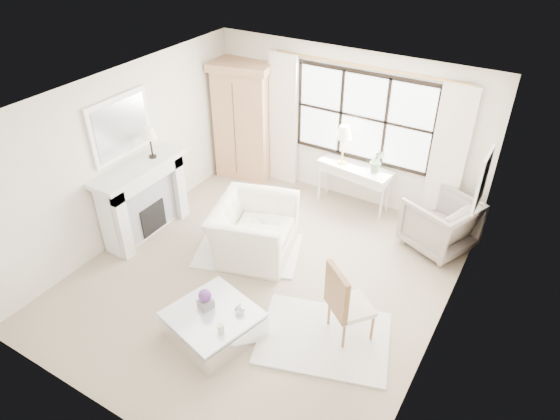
# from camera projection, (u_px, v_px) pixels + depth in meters

# --- Properties ---
(floor) EXTENTS (5.50, 5.50, 0.00)m
(floor) POSITION_uv_depth(u_px,v_px,m) (262.00, 277.00, 7.39)
(floor) COLOR tan
(floor) RESTS_ON ground
(ceiling) EXTENTS (5.50, 5.50, 0.00)m
(ceiling) POSITION_uv_depth(u_px,v_px,m) (258.00, 104.00, 5.90)
(ceiling) COLOR white
(ceiling) RESTS_ON ground
(wall_back) EXTENTS (5.00, 0.00, 5.00)m
(wall_back) POSITION_uv_depth(u_px,v_px,m) (346.00, 127.00, 8.61)
(wall_back) COLOR white
(wall_back) RESTS_ON ground
(wall_front) EXTENTS (5.00, 0.00, 5.00)m
(wall_front) POSITION_uv_depth(u_px,v_px,m) (102.00, 335.00, 4.68)
(wall_front) COLOR beige
(wall_front) RESTS_ON ground
(wall_left) EXTENTS (0.00, 5.50, 5.50)m
(wall_left) POSITION_uv_depth(u_px,v_px,m) (124.00, 156.00, 7.71)
(wall_left) COLOR beige
(wall_left) RESTS_ON ground
(wall_right) EXTENTS (0.00, 5.50, 5.50)m
(wall_right) POSITION_uv_depth(u_px,v_px,m) (448.00, 262.00, 5.58)
(wall_right) COLOR silver
(wall_right) RESTS_ON ground
(window_pane) EXTENTS (2.40, 0.02, 1.50)m
(window_pane) POSITION_uv_depth(u_px,v_px,m) (363.00, 117.00, 8.33)
(window_pane) COLOR silver
(window_pane) RESTS_ON wall_back
(window_frame) EXTENTS (2.50, 0.04, 1.50)m
(window_frame) POSITION_uv_depth(u_px,v_px,m) (363.00, 117.00, 8.32)
(window_frame) COLOR black
(window_frame) RESTS_ON wall_back
(curtain_rod) EXTENTS (3.30, 0.04, 0.04)m
(curtain_rod) POSITION_uv_depth(u_px,v_px,m) (367.00, 67.00, 7.81)
(curtain_rod) COLOR #AD7D3C
(curtain_rod) RESTS_ON wall_back
(curtain_left) EXTENTS (0.55, 0.10, 2.47)m
(curtain_left) POSITION_uv_depth(u_px,v_px,m) (283.00, 121.00, 9.11)
(curtain_left) COLOR white
(curtain_left) RESTS_ON ground
(curtain_right) EXTENTS (0.55, 0.10, 2.47)m
(curtain_right) POSITION_uv_depth(u_px,v_px,m) (448.00, 160.00, 7.84)
(curtain_right) COLOR white
(curtain_right) RESTS_ON ground
(fireplace) EXTENTS (0.58, 1.66, 1.26)m
(fireplace) POSITION_uv_depth(u_px,v_px,m) (142.00, 198.00, 8.00)
(fireplace) COLOR silver
(fireplace) RESTS_ON ground
(mirror_frame) EXTENTS (0.05, 1.15, 0.95)m
(mirror_frame) POSITION_uv_depth(u_px,v_px,m) (120.00, 127.00, 7.43)
(mirror_frame) COLOR white
(mirror_frame) RESTS_ON wall_left
(mirror_glass) EXTENTS (0.02, 1.00, 0.80)m
(mirror_glass) POSITION_uv_depth(u_px,v_px,m) (122.00, 127.00, 7.41)
(mirror_glass) COLOR #B5BAC1
(mirror_glass) RESTS_ON wall_left
(art_frame) EXTENTS (0.04, 0.62, 0.82)m
(art_frame) POSITION_uv_depth(u_px,v_px,m) (483.00, 180.00, 6.70)
(art_frame) COLOR silver
(art_frame) RESTS_ON wall_right
(art_canvas) EXTENTS (0.01, 0.52, 0.72)m
(art_canvas) POSITION_uv_depth(u_px,v_px,m) (481.00, 180.00, 6.70)
(art_canvas) COLOR beige
(art_canvas) RESTS_ON wall_right
(mantel_lamp) EXTENTS (0.22, 0.22, 0.51)m
(mantel_lamp) POSITION_uv_depth(u_px,v_px,m) (149.00, 134.00, 7.64)
(mantel_lamp) COLOR black
(mantel_lamp) RESTS_ON fireplace
(armoire) EXTENTS (1.24, 0.92, 2.24)m
(armoire) POSITION_uv_depth(u_px,v_px,m) (244.00, 120.00, 9.37)
(armoire) COLOR tan
(armoire) RESTS_ON floor
(console_table) EXTENTS (1.35, 0.62, 0.80)m
(console_table) POSITION_uv_depth(u_px,v_px,m) (353.00, 186.00, 8.79)
(console_table) COLOR silver
(console_table) RESTS_ON floor
(console_lamp) EXTENTS (0.28, 0.28, 0.69)m
(console_lamp) POSITION_uv_depth(u_px,v_px,m) (344.00, 133.00, 8.38)
(console_lamp) COLOR #B6923F
(console_lamp) RESTS_ON console_table
(orchid_plant) EXTENTS (0.28, 0.25, 0.43)m
(orchid_plant) POSITION_uv_depth(u_px,v_px,m) (377.00, 161.00, 8.28)
(orchid_plant) COLOR #57744D
(orchid_plant) RESTS_ON console_table
(side_table) EXTENTS (0.40, 0.40, 0.51)m
(side_table) POSITION_uv_depth(u_px,v_px,m) (270.00, 225.00, 7.93)
(side_table) COLOR white
(side_table) RESTS_ON floor
(rug_left) EXTENTS (1.89, 1.62, 0.03)m
(rug_left) POSITION_uv_depth(u_px,v_px,m) (248.00, 251.00, 7.89)
(rug_left) COLOR silver
(rug_left) RESTS_ON floor
(rug_right) EXTENTS (1.94, 1.67, 0.03)m
(rug_right) POSITION_uv_depth(u_px,v_px,m) (324.00, 338.00, 6.39)
(rug_right) COLOR silver
(rug_right) RESTS_ON floor
(club_armchair) EXTENTS (1.45, 1.57, 0.85)m
(club_armchair) POSITION_uv_depth(u_px,v_px,m) (253.00, 230.00, 7.66)
(club_armchair) COLOR white
(club_armchair) RESTS_ON floor
(wingback_chair) EXTENTS (1.25, 1.23, 0.87)m
(wingback_chair) POSITION_uv_depth(u_px,v_px,m) (440.00, 223.00, 7.79)
(wingback_chair) COLOR gray
(wingback_chair) RESTS_ON floor
(french_chair) EXTENTS (0.68, 0.68, 1.08)m
(french_chair) POSITION_uv_depth(u_px,v_px,m) (349.00, 316.00, 6.31)
(french_chair) COLOR olive
(french_chair) RESTS_ON floor
(coffee_table) EXTENTS (1.22, 1.22, 0.38)m
(coffee_table) POSITION_uv_depth(u_px,v_px,m) (213.00, 324.00, 6.36)
(coffee_table) COLOR white
(coffee_table) RESTS_ON floor
(planter_box) EXTENTS (0.20, 0.20, 0.12)m
(planter_box) POSITION_uv_depth(u_px,v_px,m) (206.00, 304.00, 6.31)
(planter_box) COLOR slate
(planter_box) RESTS_ON coffee_table
(planter_flowers) EXTENTS (0.16, 0.16, 0.16)m
(planter_flowers) POSITION_uv_depth(u_px,v_px,m) (205.00, 295.00, 6.23)
(planter_flowers) COLOR #62327D
(planter_flowers) RESTS_ON planter_box
(pillar_candle) EXTENTS (0.08, 0.08, 0.12)m
(pillar_candle) POSITION_uv_depth(u_px,v_px,m) (221.00, 329.00, 5.96)
(pillar_candle) COLOR beige
(pillar_candle) RESTS_ON coffee_table
(coffee_vase) EXTENTS (0.13, 0.13, 0.14)m
(coffee_vase) POSITION_uv_depth(u_px,v_px,m) (240.00, 309.00, 6.22)
(coffee_vase) COLOR silver
(coffee_vase) RESTS_ON coffee_table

